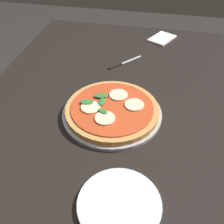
{
  "coord_description": "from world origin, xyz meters",
  "views": [
    {
      "loc": [
        0.65,
        0.16,
        1.34
      ],
      "look_at": [
        0.02,
        0.03,
        0.78
      ],
      "focal_mm": 42.24,
      "sensor_mm": 36.0,
      "label": 1
    }
  ],
  "objects_px": {
    "dining_table": "(105,132)",
    "napkin": "(162,38)",
    "knife": "(121,64)",
    "pizza": "(112,109)",
    "serving_tray": "(112,113)",
    "plate_white": "(119,204)"
  },
  "relations": [
    {
      "from": "dining_table",
      "to": "napkin",
      "type": "xyz_separation_m",
      "value": [
        -0.57,
        0.16,
        0.11
      ]
    },
    {
      "from": "napkin",
      "to": "knife",
      "type": "distance_m",
      "value": 0.31
    },
    {
      "from": "napkin",
      "to": "pizza",
      "type": "bearing_deg",
      "value": -12.28
    },
    {
      "from": "pizza",
      "to": "napkin",
      "type": "distance_m",
      "value": 0.6
    },
    {
      "from": "pizza",
      "to": "knife",
      "type": "height_order",
      "value": "pizza"
    },
    {
      "from": "pizza",
      "to": "napkin",
      "type": "height_order",
      "value": "pizza"
    },
    {
      "from": "serving_tray",
      "to": "knife",
      "type": "relative_size",
      "value": 2.32
    },
    {
      "from": "plate_white",
      "to": "dining_table",
      "type": "bearing_deg",
      "value": -161.91
    },
    {
      "from": "dining_table",
      "to": "serving_tray",
      "type": "distance_m",
      "value": 0.12
    },
    {
      "from": "serving_tray",
      "to": "napkin",
      "type": "distance_m",
      "value": 0.6
    },
    {
      "from": "serving_tray",
      "to": "knife",
      "type": "bearing_deg",
      "value": -175.43
    },
    {
      "from": "pizza",
      "to": "plate_white",
      "type": "height_order",
      "value": "pizza"
    },
    {
      "from": "dining_table",
      "to": "plate_white",
      "type": "distance_m",
      "value": 0.37
    },
    {
      "from": "plate_white",
      "to": "knife",
      "type": "relative_size",
      "value": 1.42
    },
    {
      "from": "serving_tray",
      "to": "napkin",
      "type": "bearing_deg",
      "value": 167.64
    },
    {
      "from": "serving_tray",
      "to": "napkin",
      "type": "xyz_separation_m",
      "value": [
        -0.59,
        0.13,
        -0.0
      ]
    },
    {
      "from": "dining_table",
      "to": "plate_white",
      "type": "height_order",
      "value": "plate_white"
    },
    {
      "from": "plate_white",
      "to": "napkin",
      "type": "bearing_deg",
      "value": 176.96
    },
    {
      "from": "serving_tray",
      "to": "pizza",
      "type": "distance_m",
      "value": 0.02
    },
    {
      "from": "knife",
      "to": "dining_table",
      "type": "bearing_deg",
      "value": -0.51
    },
    {
      "from": "serving_tray",
      "to": "knife",
      "type": "distance_m",
      "value": 0.32
    },
    {
      "from": "plate_white",
      "to": "napkin",
      "type": "distance_m",
      "value": 0.91
    }
  ]
}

